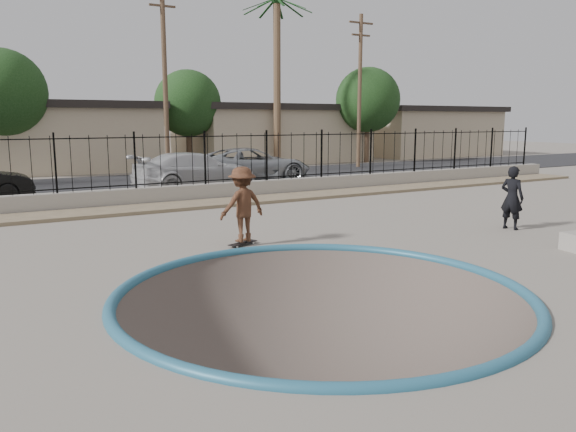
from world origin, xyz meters
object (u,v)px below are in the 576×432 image
Objects in this scene: skater at (242,209)px; skateboard at (243,243)px; videographer at (512,198)px; car_c at (196,171)px; car_d at (251,165)px.

skater is 0.81m from skateboard.
skater is at bearing -124.67° from skateboard.
videographer reaches higher than car_c.
videographer is at bearing -35.10° from skateboard.
videographer is 0.30× the size of car_d.
skater is at bearing 158.07° from car_d.
car_c is at bearing 53.90° from skateboard.
skater is 2.12× the size of skateboard.
car_c is (-4.17, 12.22, -0.05)m from videographer.
car_d reaches higher than car_c.
car_d is (6.24, 12.00, -0.05)m from skater.
car_c is at bearing -111.63° from skater.
car_c reaches higher than skateboard.
skateboard is at bearing 62.67° from videographer.
skater is 7.27m from videographer.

